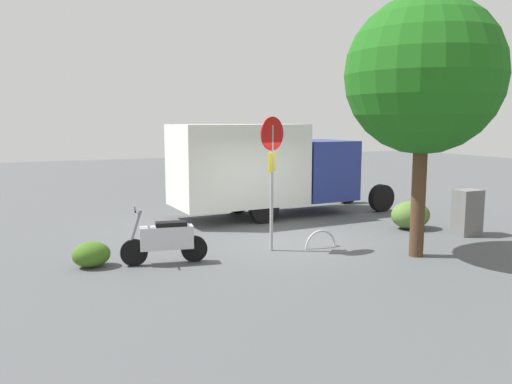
# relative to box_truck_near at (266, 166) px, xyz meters

# --- Properties ---
(ground_plane) EXTENTS (60.00, 60.00, 0.00)m
(ground_plane) POSITION_rel_box_truck_near_xyz_m (0.85, 3.32, -1.60)
(ground_plane) COLOR #4D5053
(box_truck_near) EXTENTS (7.24, 2.36, 2.88)m
(box_truck_near) POSITION_rel_box_truck_near_xyz_m (0.00, 0.00, 0.00)
(box_truck_near) COLOR black
(box_truck_near) RESTS_ON ground
(motorcycle) EXTENTS (1.80, 0.64, 1.20)m
(motorcycle) POSITION_rel_box_truck_near_xyz_m (4.28, 3.98, -1.08)
(motorcycle) COLOR black
(motorcycle) RESTS_ON ground
(stop_sign) EXTENTS (0.71, 0.33, 3.08)m
(stop_sign) POSITION_rel_box_truck_near_xyz_m (1.79, 3.96, 0.46)
(stop_sign) COLOR #9E9EA3
(stop_sign) RESTS_ON ground
(street_tree) EXTENTS (3.36, 3.36, 5.63)m
(street_tree) POSITION_rel_box_truck_near_xyz_m (-0.92, 5.73, 2.33)
(street_tree) COLOR #47301E
(street_tree) RESTS_ON ground
(utility_cabinet) EXTENTS (0.68, 0.49, 1.20)m
(utility_cabinet) POSITION_rel_box_truck_near_xyz_m (-3.63, 4.64, -1.00)
(utility_cabinet) COLOR slate
(utility_cabinet) RESTS_ON ground
(bike_rack_hoop) EXTENTS (0.85, 0.07, 0.85)m
(bike_rack_hoop) POSITION_rel_box_truck_near_xyz_m (0.59, 4.17, -1.60)
(bike_rack_hoop) COLOR #B7B7BC
(bike_rack_hoop) RESTS_ON ground
(shrub_near_sign) EXTENTS (1.13, 0.93, 0.77)m
(shrub_near_sign) POSITION_rel_box_truck_near_xyz_m (-2.82, 3.41, -1.21)
(shrub_near_sign) COLOR #507331
(shrub_near_sign) RESTS_ON ground
(shrub_mid_verge) EXTENTS (0.77, 0.63, 0.52)m
(shrub_mid_verge) POSITION_rel_box_truck_near_xyz_m (5.74, 3.58, -1.33)
(shrub_mid_verge) COLOR #3B651D
(shrub_mid_verge) RESTS_ON ground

